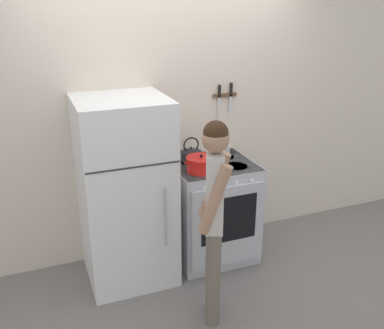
{
  "coord_description": "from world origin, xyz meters",
  "views": [
    {
      "loc": [
        -1.18,
        -3.59,
        2.3
      ],
      "look_at": [
        0.04,
        -0.48,
        1.01
      ],
      "focal_mm": 40.0,
      "sensor_mm": 36.0,
      "label": 1
    }
  ],
  "objects": [
    {
      "name": "refrigerator",
      "position": [
        -0.5,
        -0.35,
        0.8
      ],
      "size": [
        0.73,
        0.73,
        1.6
      ],
      "color": "white",
      "rests_on": "ground_plane"
    },
    {
      "name": "stove_range",
      "position": [
        0.3,
        -0.36,
        0.48
      ],
      "size": [
        0.73,
        0.7,
        0.93
      ],
      "color": "silver",
      "rests_on": "ground_plane"
    },
    {
      "name": "utensil_jar",
      "position": [
        0.48,
        -0.19,
        1.0
      ],
      "size": [
        0.1,
        0.1,
        0.23
      ],
      "color": "#B7BABF",
      "rests_on": "stove_range"
    },
    {
      "name": "person",
      "position": [
        -0.05,
        -1.14,
        0.89
      ],
      "size": [
        0.34,
        0.38,
        1.57
      ],
      "rotation": [
        0.0,
        0.0,
        1.17
      ],
      "color": "#6B6051",
      "rests_on": "ground_plane"
    },
    {
      "name": "ground_plane",
      "position": [
        0.0,
        0.0,
        0.0
      ],
      "size": [
        14.0,
        14.0,
        0.0
      ],
      "primitive_type": "plane",
      "color": "slate"
    },
    {
      "name": "tea_kettle",
      "position": [
        0.15,
        -0.2,
        1.0
      ],
      "size": [
        0.24,
        0.19,
        0.23
      ],
      "color": "black",
      "rests_on": "stove_range"
    },
    {
      "name": "dutch_oven_pot",
      "position": [
        0.13,
        -0.46,
        1.0
      ],
      "size": [
        0.3,
        0.26,
        0.15
      ],
      "color": "red",
      "rests_on": "stove_range"
    },
    {
      "name": "wall_back",
      "position": [
        0.0,
        0.03,
        1.27
      ],
      "size": [
        10.0,
        0.06,
        2.55
      ],
      "color": "beige",
      "rests_on": "ground_plane"
    },
    {
      "name": "wall_knife_strip",
      "position": [
        0.56,
        -0.02,
        1.47
      ],
      "size": [
        0.24,
        0.03,
        0.34
      ],
      "color": "brown"
    }
  ]
}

